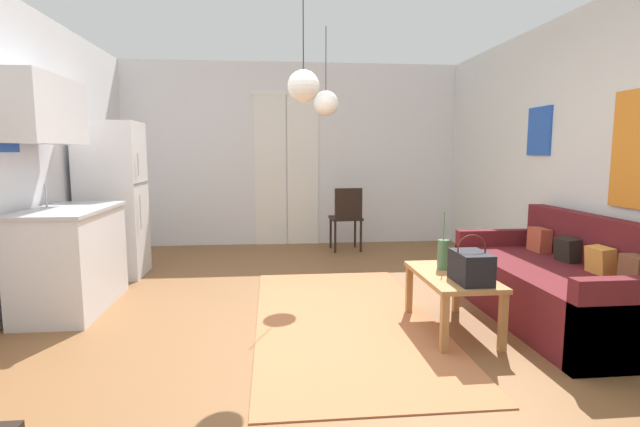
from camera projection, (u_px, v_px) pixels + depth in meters
The scene contains 13 objects.
ground_plane at pixel (316, 340), 3.65m from camera, with size 5.49×7.91×0.10m, color brown.
wall_back at pixel (293, 155), 7.13m from camera, with size 5.09×0.13×2.67m.
wall_right at pixel (635, 157), 3.73m from camera, with size 0.12×7.51×2.67m.
area_rug at pixel (345, 319), 3.95m from camera, with size 1.44×2.95×0.01m, color #B26B42.
couch at pixel (562, 287), 3.89m from camera, with size 0.90×1.93×0.86m.
coffee_table at pixel (452, 282), 3.68m from camera, with size 0.50×0.92×0.45m.
bamboo_vase at pixel (443, 254), 3.79m from camera, with size 0.09×0.09×0.46m.
handbag at pixel (471, 267), 3.41m from camera, with size 0.22×0.34×0.35m.
refrigerator at pixel (113, 200), 5.28m from camera, with size 0.65×0.60×1.70m.
kitchen_counter at pixel (66, 225), 4.16m from camera, with size 0.62×1.19×2.00m.
accent_chair at pixel (347, 215), 6.64m from camera, with size 0.44×0.42×0.89m.
pendant_lamp_near at pixel (303, 86), 3.52m from camera, with size 0.24×0.24×0.93m.
pendant_lamp_far at pixel (326, 103), 5.04m from camera, with size 0.27×0.27×0.92m.
Camera 1 is at (-0.33, -3.48, 1.38)m, focal length 26.91 mm.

